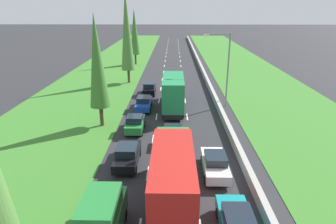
% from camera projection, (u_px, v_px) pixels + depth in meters
% --- Properties ---
extents(ground_plane, '(300.00, 300.00, 0.00)m').
position_uv_depth(ground_plane, '(173.00, 69.00, 58.66)').
color(ground_plane, '#28282B').
rests_on(ground_plane, ground).
extents(grass_verge_left, '(14.00, 140.00, 0.04)m').
position_uv_depth(grass_verge_left, '(110.00, 69.00, 58.87)').
color(grass_verge_left, '#387528').
rests_on(grass_verge_left, ground).
extents(grass_verge_right, '(14.00, 140.00, 0.04)m').
position_uv_depth(grass_verge_right, '(244.00, 69.00, 58.41)').
color(grass_verge_right, '#387528').
rests_on(grass_verge_right, ground).
extents(median_barrier, '(0.44, 120.00, 0.85)m').
position_uv_depth(median_barrier, '(201.00, 67.00, 58.42)').
color(median_barrier, '#9E9B93').
rests_on(median_barrier, ground).
extents(lane_markings, '(3.64, 116.00, 0.01)m').
position_uv_depth(lane_markings, '(173.00, 69.00, 58.66)').
color(lane_markings, white).
rests_on(lane_markings, ground).
extents(green_van_left_lane, '(1.96, 4.90, 2.82)m').
position_uv_depth(green_van_left_lane, '(102.00, 219.00, 15.28)').
color(green_van_left_lane, '#237A33').
rests_on(green_van_left_lane, ground).
extents(black_sedan_left_lane, '(1.82, 4.50, 1.64)m').
position_uv_depth(black_sedan_left_lane, '(127.00, 155.00, 23.10)').
color(black_sedan_left_lane, black).
rests_on(black_sedan_left_lane, ground).
extents(red_box_truck_centre_lane, '(2.46, 9.40, 4.18)m').
position_uv_depth(red_box_truck_centre_lane, '(173.00, 176.00, 17.69)').
color(red_box_truck_centre_lane, black).
rests_on(red_box_truck_centre_lane, ground).
extents(green_hatchback_left_lane, '(1.74, 3.90, 1.72)m').
position_uv_depth(green_hatchback_left_lane, '(135.00, 123.00, 29.25)').
color(green_hatchback_left_lane, '#237A33').
rests_on(green_hatchback_left_lane, ground).
extents(blue_sedan_left_lane, '(1.82, 4.50, 1.64)m').
position_uv_depth(blue_sedan_left_lane, '(144.00, 103.00, 35.46)').
color(blue_sedan_left_lane, '#1E47B7').
rests_on(blue_sedan_left_lane, ground).
extents(teal_sedan_right_lane, '(1.82, 4.50, 1.64)m').
position_uv_depth(teal_sedan_right_lane, '(237.00, 224.00, 15.79)').
color(teal_sedan_right_lane, teal).
rests_on(teal_sedan_right_lane, ground).
extents(black_hatchback_left_lane, '(1.74, 3.90, 1.72)m').
position_uv_depth(black_hatchback_left_lane, '(149.00, 89.00, 41.49)').
color(black_hatchback_left_lane, black).
rests_on(black_hatchback_left_lane, ground).
extents(maroon_sedan_centre_lane, '(1.82, 4.50, 1.64)m').
position_uv_depth(maroon_sedan_centre_lane, '(173.00, 135.00, 26.68)').
color(maroon_sedan_centre_lane, maroon).
rests_on(maroon_sedan_centre_lane, ground).
extents(white_sedan_right_lane, '(1.82, 4.50, 1.64)m').
position_uv_depth(white_sedan_right_lane, '(215.00, 164.00, 21.80)').
color(white_sedan_right_lane, white).
rests_on(white_sedan_right_lane, ground).
extents(green_box_truck_centre_lane, '(2.46, 9.40, 4.18)m').
position_uv_depth(green_box_truck_centre_lane, '(173.00, 92.00, 35.08)').
color(green_box_truck_centre_lane, black).
rests_on(green_box_truck_centre_lane, ground).
extents(poplar_tree_second, '(2.09, 2.09, 11.45)m').
position_uv_depth(poplar_tree_second, '(97.00, 62.00, 28.54)').
color(poplar_tree_second, '#4C3823').
rests_on(poplar_tree_second, ground).
extents(poplar_tree_third, '(2.16, 2.16, 14.59)m').
position_uv_depth(poplar_tree_third, '(127.00, 30.00, 45.24)').
color(poplar_tree_third, '#4C3823').
rests_on(poplar_tree_third, ground).
extents(poplar_tree_fourth, '(2.09, 2.09, 11.55)m').
position_uv_depth(poplar_tree_fourth, '(135.00, 32.00, 60.87)').
color(poplar_tree_fourth, '#4C3823').
rests_on(poplar_tree_fourth, ground).
extents(street_light_mast, '(3.20, 0.28, 9.00)m').
position_uv_depth(street_light_mast, '(225.00, 65.00, 35.07)').
color(street_light_mast, gray).
rests_on(street_light_mast, ground).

